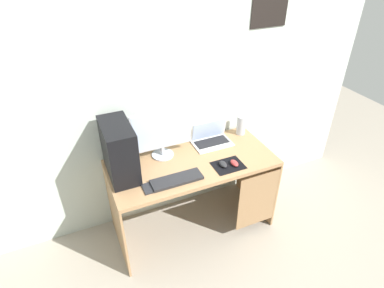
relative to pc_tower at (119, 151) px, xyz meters
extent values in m
plane|color=#9E9384|center=(0.59, -0.08, -1.01)|extent=(8.00, 8.00, 0.00)
cube|color=beige|center=(0.59, 0.30, 0.29)|extent=(4.00, 0.04, 2.60)
cube|color=black|center=(1.47, 0.27, 0.87)|extent=(0.36, 0.01, 0.26)
cube|color=#A37A51|center=(0.59, -0.08, -0.25)|extent=(1.45, 0.67, 0.03)
cube|color=#A37A51|center=(-0.12, -0.08, -0.64)|extent=(0.02, 0.67, 0.74)
cube|color=#A37A51|center=(1.31, -0.08, -0.64)|extent=(0.02, 0.67, 0.74)
cube|color=#96704B|center=(1.10, -0.41, -0.60)|extent=(0.40, 0.01, 0.59)
cube|color=black|center=(0.00, 0.00, 0.00)|extent=(0.22, 0.43, 0.46)
cylinder|color=#B7BCC6|center=(0.39, 0.11, -0.22)|extent=(0.20, 0.20, 0.01)
cylinder|color=#B7BCC6|center=(0.39, 0.11, -0.18)|extent=(0.04, 0.04, 0.08)
cube|color=#B7BCC6|center=(0.39, 0.10, 0.04)|extent=(0.53, 0.02, 0.36)
cube|color=#B2C6EA|center=(0.39, 0.09, 0.04)|extent=(0.50, 0.00, 0.33)
cube|color=white|center=(0.88, 0.09, -0.22)|extent=(0.36, 0.22, 0.01)
cube|color=black|center=(0.88, 0.11, -0.22)|extent=(0.32, 0.14, 0.00)
cube|color=white|center=(0.88, 0.18, -0.12)|extent=(0.36, 0.05, 0.21)
cube|color=#ADC1E5|center=(0.88, 0.17, -0.12)|extent=(0.33, 0.04, 0.18)
cylinder|color=#B7BCC6|center=(1.22, 0.15, -0.13)|extent=(0.09, 0.09, 0.19)
cube|color=#232326|center=(0.38, -0.27, -0.22)|extent=(0.42, 0.14, 0.02)
cube|color=black|center=(0.85, -0.26, -0.23)|extent=(0.26, 0.20, 0.00)
ellipsoid|color=#232326|center=(0.81, -0.25, -0.21)|extent=(0.06, 0.10, 0.03)
ellipsoid|color=#B23333|center=(0.90, -0.27, -0.21)|extent=(0.06, 0.10, 0.03)
cube|color=#232326|center=(0.13, -0.27, -0.22)|extent=(0.07, 0.13, 0.01)
camera|label=1|loc=(-0.31, -2.14, 1.44)|focal=30.16mm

